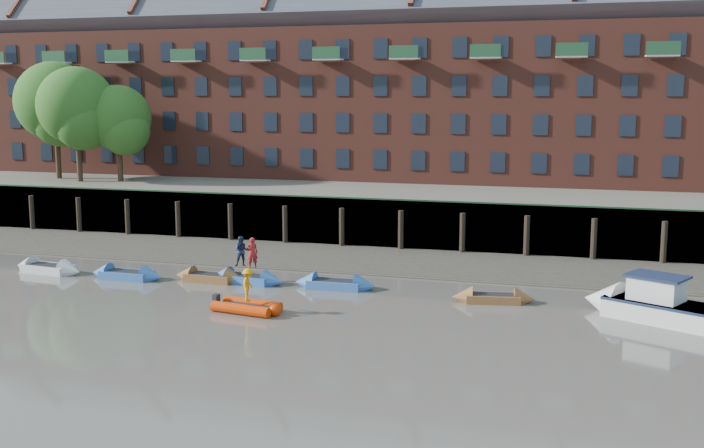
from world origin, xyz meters
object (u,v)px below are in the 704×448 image
at_px(rowboat_4, 335,284).
at_px(rowboat_1, 127,275).
at_px(rowboat_0, 48,269).
at_px(rowboat_2, 210,277).
at_px(person_rower_b, 242,251).
at_px(motor_launch, 642,303).
at_px(person_rib_crew, 248,285).
at_px(rib_tender, 249,307).
at_px(person_rower_a, 252,253).
at_px(rowboat_6, 493,298).
at_px(rowboat_3, 247,279).

bearing_deg(rowboat_4, rowboat_1, -175.63).
relative_size(rowboat_0, rowboat_2, 1.12).
relative_size(rowboat_2, person_rower_b, 2.55).
xyz_separation_m(motor_launch, person_rower_b, (-20.35, 1.61, 1.00)).
xyz_separation_m(rowboat_1, person_rib_crew, (9.22, -4.61, 1.09)).
bearing_deg(rowboat_0, person_rib_crew, -11.09).
bearing_deg(person_rib_crew, rib_tender, -12.78).
bearing_deg(person_rower_a, person_rower_b, -50.53).
bearing_deg(rib_tender, person_rower_a, 120.71).
relative_size(rowboat_1, rowboat_6, 1.05).
xyz_separation_m(rowboat_2, rowboat_3, (2.07, 0.20, 0.01)).
bearing_deg(rowboat_4, person_rower_b, 177.90).
height_order(rowboat_0, rowboat_6, rowboat_0).
distance_m(rowboat_0, rowboat_6, 25.09).
xyz_separation_m(rowboat_6, person_rower_b, (-13.57, 0.71, 1.46)).
xyz_separation_m(rib_tender, person_rower_a, (-2.13, 5.45, 1.43)).
bearing_deg(motor_launch, rowboat_6, 19.40).
xyz_separation_m(rib_tender, motor_launch, (17.50, 4.12, 0.42)).
bearing_deg(person_rib_crew, rowboat_1, 55.12).
height_order(rowboat_0, rowboat_3, rowboat_0).
distance_m(rowboat_2, rowboat_6, 15.26).
bearing_deg(rowboat_4, motor_launch, -6.50).
distance_m(rowboat_2, rowboat_4, 6.99).
bearing_deg(rowboat_1, rowboat_6, 2.68).
xyz_separation_m(rowboat_6, motor_launch, (6.78, -0.89, 0.47)).
bearing_deg(rowboat_3, person_rib_crew, -59.68).
distance_m(rowboat_3, motor_launch, 20.03).
height_order(rowboat_1, rowboat_6, rowboat_1).
bearing_deg(rowboat_4, rib_tender, -114.30).
relative_size(rowboat_3, rib_tender, 1.29).
bearing_deg(rowboat_1, person_rower_a, 8.53).
distance_m(rowboat_2, rib_tender, 6.96).
xyz_separation_m(rowboat_1, rowboat_3, (6.75, 0.92, -0.00)).
bearing_deg(rowboat_3, rowboat_4, 7.88).
relative_size(rowboat_3, rowboat_6, 1.06).
bearing_deg(person_rib_crew, rowboat_3, 15.79).
bearing_deg(rowboat_1, rowboat_4, 6.55).
xyz_separation_m(rowboat_1, rowboat_4, (11.67, 1.06, 0.00)).
height_order(rowboat_4, motor_launch, motor_launch).
height_order(rowboat_2, rowboat_4, rowboat_4).
xyz_separation_m(rib_tender, person_rib_crew, (-0.00, -0.06, 1.07)).
distance_m(rowboat_1, motor_launch, 26.73).
height_order(rowboat_1, rowboat_4, rowboat_4).
bearing_deg(person_rower_b, rowboat_3, -56.64).
height_order(rowboat_6, rib_tender, rowboat_6).
bearing_deg(rowboat_4, rowboat_2, -178.00).
distance_m(rib_tender, person_rower_a, 6.02).
distance_m(person_rower_a, person_rib_crew, 5.91).
bearing_deg(person_rower_b, rowboat_0, 163.21).
distance_m(rowboat_6, motor_launch, 6.86).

